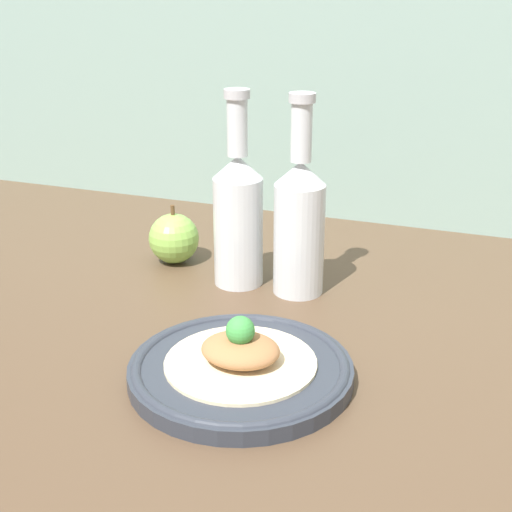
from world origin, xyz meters
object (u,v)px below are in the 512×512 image
object	(u,v)px
cider_bottle_right	(299,221)
apple	(174,238)
plate	(241,369)
cider_bottle_left	(238,214)
plated_food	(241,352)

from	to	relation	value
cider_bottle_right	apple	distance (cm)	22.45
plate	cider_bottle_left	size ratio (longest dim) A/B	0.90
plated_food	cider_bottle_right	bearing A→B (deg)	92.31
plated_food	cider_bottle_left	xyz separation A→B (cm)	(-9.93, 24.48, 7.11)
cider_bottle_left	apple	world-z (taller)	cider_bottle_left
plated_food	cider_bottle_right	size ratio (longest dim) A/B	0.61
plate	apple	size ratio (longest dim) A/B	2.70
apple	cider_bottle_left	bearing A→B (deg)	-17.33
cider_bottle_left	apple	xyz separation A→B (cm)	(-12.19, 3.80, -6.56)
plated_food	plate	bearing A→B (deg)	180.00
plate	plated_food	bearing A→B (deg)	0.00
plated_food	cider_bottle_right	xyz separation A→B (cm)	(-0.99, 24.48, 7.11)
plated_food	cider_bottle_left	size ratio (longest dim) A/B	0.61
plate	cider_bottle_right	bearing A→B (deg)	92.31
plate	cider_bottle_left	distance (cm)	27.99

